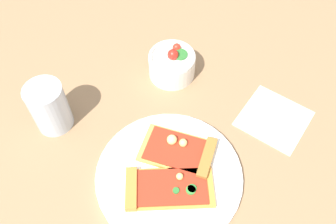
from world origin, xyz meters
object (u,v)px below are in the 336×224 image
Objects in this scene: pizza_slice_near at (182,152)px; pizza_slice_far at (164,188)px; paper_napkin at (274,118)px; plate at (169,176)px; salad_bowl at (172,64)px; soda_glass at (50,108)px.

pizza_slice_near is 0.08m from pizza_slice_far.
paper_napkin is (0.27, -0.07, -0.02)m from pizza_slice_far.
plate is at bearing -170.73° from pizza_slice_near.
salad_bowl reaches higher than plate.
pizza_slice_near is at bearing -67.48° from soda_glass.
soda_glass is at bearing 130.95° from paper_napkin.
soda_glass is at bearing 95.49° from pizza_slice_far.
plate is 0.26m from paper_napkin.
salad_bowl is 0.80× the size of paper_napkin.
plate is 0.26m from salad_bowl.
soda_glass reaches higher than salad_bowl.
pizza_slice_far is 0.28m from paper_napkin.
pizza_slice_far is 0.29m from salad_bowl.
pizza_slice_near is 0.94× the size of pizza_slice_far.
pizza_slice_far is 1.62× the size of salad_bowl.
pizza_slice_near is at bearing 14.75° from pizza_slice_far.
paper_napkin is at bearing -25.34° from pizza_slice_near.
pizza_slice_near reaches higher than paper_napkin.
salad_bowl is (0.15, 0.15, 0.01)m from pizza_slice_near.
pizza_slice_near reaches higher than pizza_slice_far.
paper_napkin is (0.30, -0.34, -0.05)m from soda_glass.
plate is 1.71× the size of pizza_slice_near.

